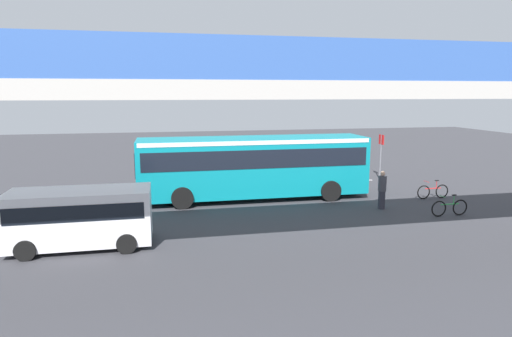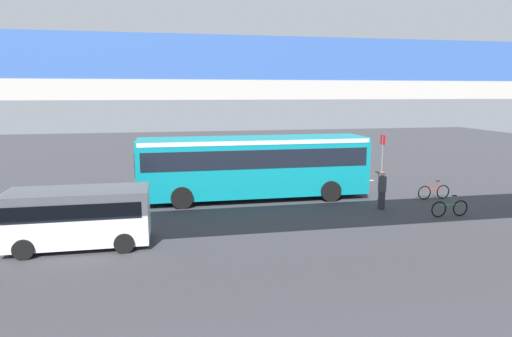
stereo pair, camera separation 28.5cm
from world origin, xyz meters
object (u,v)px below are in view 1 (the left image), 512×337
at_px(city_bus, 254,163).
at_px(pedestrian, 382,190).
at_px(bicycle_red, 433,191).
at_px(bicycle_green, 449,208).
at_px(parked_van, 80,215).
at_px(traffic_sign, 381,149).

height_order(city_bus, pedestrian, city_bus).
bearing_deg(bicycle_red, bicycle_green, 68.43).
bearing_deg(bicycle_red, parked_van, 13.49).
bearing_deg(city_bus, bicycle_red, 168.19).
relative_size(bicycle_red, pedestrian, 0.99).
relative_size(parked_van, traffic_sign, 1.71).
relative_size(city_bus, traffic_sign, 4.12).
distance_m(city_bus, bicycle_green, 9.37).
bearing_deg(bicycle_green, traffic_sign, -97.05).
height_order(pedestrian, traffic_sign, traffic_sign).
distance_m(bicycle_red, bicycle_green, 3.31).
distance_m(bicycle_green, pedestrian, 2.98).
height_order(parked_van, traffic_sign, traffic_sign).
distance_m(pedestrian, traffic_sign, 7.54).
relative_size(parked_van, pedestrian, 2.68).
bearing_deg(city_bus, pedestrian, 149.93).
bearing_deg(bicycle_green, pedestrian, -37.56).
bearing_deg(parked_van, pedestrian, -168.37).
height_order(bicycle_red, pedestrian, pedestrian).
height_order(parked_van, bicycle_green, parked_van).
bearing_deg(parked_van, bicycle_red, -166.51).
xyz_separation_m(city_bus, traffic_sign, (-8.85, -3.50, 0.01)).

